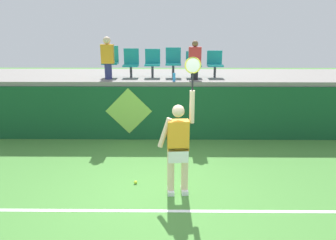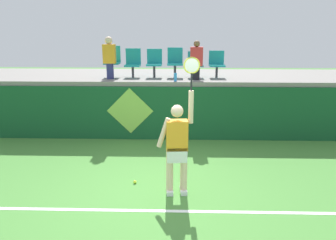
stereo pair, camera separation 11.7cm
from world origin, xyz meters
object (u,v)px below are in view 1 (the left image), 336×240
at_px(water_bottle, 174,77).
at_px(stadium_chair_5, 215,63).
at_px(stadium_chair_0, 110,60).
at_px(spectator_1, 195,60).
at_px(stadium_chair_4, 194,63).
at_px(stadium_chair_3, 173,61).
at_px(stadium_chair_1, 131,62).
at_px(stadium_chair_2, 153,62).
at_px(spectator_0, 108,57).
at_px(tennis_player, 178,145).
at_px(tennis_ball, 136,182).

relative_size(water_bottle, stadium_chair_5, 0.29).
xyz_separation_m(stadium_chair_0, stadium_chair_5, (3.03, -0.01, -0.08)).
bearing_deg(spectator_1, stadium_chair_4, 90.00).
relative_size(stadium_chair_0, stadium_chair_5, 1.18).
bearing_deg(stadium_chair_3, stadium_chair_1, 179.89).
bearing_deg(spectator_1, stadium_chair_5, 36.96).
relative_size(stadium_chair_2, spectator_0, 0.69).
height_order(stadium_chair_3, spectator_0, spectator_0).
distance_m(water_bottle, spectator_1, 0.78).
bearing_deg(stadium_chair_5, water_bottle, -146.94).
xyz_separation_m(tennis_player, stadium_chair_2, (-0.68, 3.97, 1.09)).
height_order(stadium_chair_1, spectator_1, spectator_1).
bearing_deg(water_bottle, tennis_ball, -105.40).
distance_m(stadium_chair_0, spectator_1, 2.46).
height_order(stadium_chair_5, spectator_0, spectator_0).
bearing_deg(stadium_chair_1, stadium_chair_5, -0.17).
bearing_deg(tennis_player, spectator_0, 118.01).
relative_size(stadium_chair_3, stadium_chair_5, 1.11).
distance_m(tennis_ball, stadium_chair_5, 4.57).
bearing_deg(stadium_chair_3, stadium_chair_5, -0.23).
distance_m(stadium_chair_0, stadium_chair_4, 2.42).
distance_m(stadium_chair_4, spectator_0, 2.46).
distance_m(stadium_chair_1, stadium_chair_4, 1.82).
xyz_separation_m(tennis_player, stadium_chair_4, (0.52, 3.97, 1.05)).
xyz_separation_m(stadium_chair_5, spectator_0, (-3.03, -0.40, 0.20)).
xyz_separation_m(tennis_ball, water_bottle, (0.78, 2.84, 1.68)).
bearing_deg(stadium_chair_4, stadium_chair_0, 179.78).
xyz_separation_m(stadium_chair_3, spectator_1, (0.59, -0.47, 0.08)).
bearing_deg(stadium_chair_4, stadium_chair_1, 179.71).
height_order(spectator_0, spectator_1, spectator_0).
bearing_deg(stadium_chair_3, water_bottle, -88.67).
xyz_separation_m(stadium_chair_0, stadium_chair_4, (2.42, -0.01, -0.09)).
xyz_separation_m(water_bottle, stadium_chair_3, (-0.02, 0.78, 0.36)).
distance_m(tennis_player, stadium_chair_0, 4.55).
bearing_deg(tennis_player, spectator_1, 81.59).
relative_size(stadium_chair_2, stadium_chair_3, 0.96).
bearing_deg(stadium_chair_4, spectator_1, -90.00).
relative_size(stadium_chair_1, stadium_chair_5, 1.08).
height_order(water_bottle, stadium_chair_2, stadium_chair_2).
distance_m(stadium_chair_0, stadium_chair_2, 1.22).
bearing_deg(spectator_0, stadium_chair_5, 7.50).
bearing_deg(stadium_chair_0, tennis_ball, -73.65).
xyz_separation_m(tennis_player, stadium_chair_3, (-0.07, 3.97, 1.11)).
height_order(tennis_player, tennis_ball, tennis_player).
distance_m(stadium_chair_2, stadium_chair_4, 1.19).
bearing_deg(stadium_chair_1, water_bottle, -32.13).
bearing_deg(water_bottle, stadium_chair_2, 128.56).
relative_size(stadium_chair_4, stadium_chair_5, 0.97).
bearing_deg(stadium_chair_4, water_bottle, -126.57).
height_order(stadium_chair_2, spectator_0, spectator_0).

